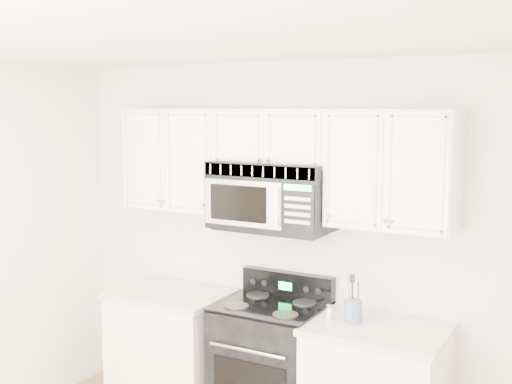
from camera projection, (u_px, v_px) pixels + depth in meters
The scene contains 8 objects.
room at pixel (126, 311), 3.11m from camera, with size 3.51×3.51×2.61m.
base_cabinet_left at pixel (173, 354), 4.86m from camera, with size 0.86×0.65×0.92m.
range at pixel (271, 367), 4.46m from camera, with size 0.71×0.65×1.11m.
upper_cabinets at pixel (276, 158), 4.40m from camera, with size 2.44×0.37×0.75m.
microwave at pixel (272, 195), 4.39m from camera, with size 0.84×0.47×0.46m.
utensil_crock at pixel (353, 310), 4.08m from camera, with size 0.12×0.12×0.31m.
shaker_salt at pixel (329, 312), 4.14m from camera, with size 0.04×0.04×0.10m.
shaker_pepper at pixel (351, 312), 4.13m from camera, with size 0.04×0.04×0.10m.
Camera 1 is at (2.02, -2.32, 2.28)m, focal length 45.00 mm.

